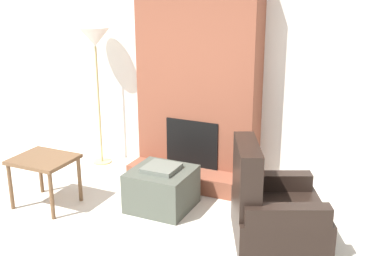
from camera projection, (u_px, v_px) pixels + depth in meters
The scene contains 6 objects.
wall_back at pixel (205, 74), 6.01m from camera, with size 7.03×0.06×2.60m, color silver.
fireplace at pixel (198, 84), 5.82m from camera, with size 1.51×0.70×2.60m.
ottoman at pixel (162, 188), 5.30m from camera, with size 0.66×0.64×0.50m.
armchair at pixel (270, 213), 4.64m from camera, with size 1.15×1.17×0.99m.
side_table at pixel (44, 165), 5.28m from camera, with size 0.64×0.56×0.57m.
floor_lamp_left at pixel (95, 43), 6.18m from camera, with size 0.41×0.41×1.84m.
Camera 1 is at (2.30, -2.67, 2.46)m, focal length 45.00 mm.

